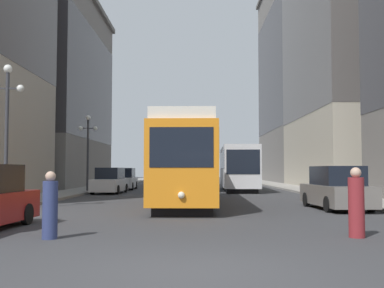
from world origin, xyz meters
The scene contains 15 objects.
ground_plane centered at (0.00, 0.00, 0.00)m, with size 200.00×200.00×0.00m, color #38383A.
sidewalk_left centered at (-8.66, 40.00, 0.07)m, with size 2.71×120.00×0.15m, color gray.
sidewalk_right centered at (8.66, 40.00, 0.07)m, with size 2.71×120.00×0.15m, color gray.
streetcar centered at (-0.33, 15.47, 2.10)m, with size 2.84×14.68×3.89m.
transit_bus centered at (3.48, 29.82, 1.95)m, with size 2.88×11.17×3.45m.
parked_car_left_near centered at (-6.00, 25.27, 0.84)m, with size 2.06×4.70×1.82m.
parked_car_right_far centered at (6.01, 12.03, 0.84)m, with size 2.06×4.86×1.82m.
parked_car_left_far centered at (-6.01, 31.87, 0.84)m, with size 1.94×4.73×1.82m.
pedestrian_crossing_near centered at (-3.47, 3.48, 0.76)m, with size 0.36×0.36×1.63m.
pedestrian_crossing_far centered at (4.01, 3.77, 0.80)m, with size 0.39×0.39×1.73m.
lamp_post_left_near centered at (-7.91, 11.69, 4.04)m, with size 1.41×0.36×5.97m.
lamp_post_left_far centered at (-7.91, 26.57, 3.80)m, with size 1.41×0.36×5.56m.
building_left_midblock centered at (-15.39, 38.09, 9.62)m, with size 11.35×20.23×18.72m.
building_right_corner centered at (17.54, 35.36, 13.86)m, with size 15.64×19.41×26.90m.
building_right_midblock centered at (16.86, 54.50, 14.22)m, with size 14.29×21.49×27.60m.
Camera 1 is at (0.03, -7.84, 1.66)m, focal length 43.74 mm.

